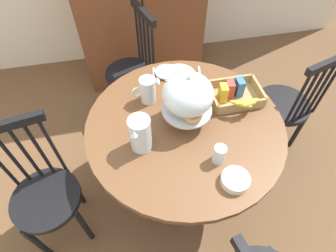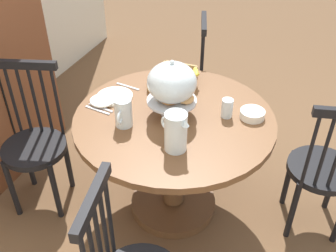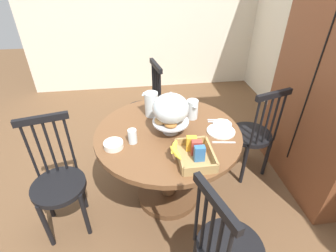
# 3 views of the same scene
# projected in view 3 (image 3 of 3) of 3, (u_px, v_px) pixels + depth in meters

# --- Properties ---
(ground_plane) EXTENTS (10.00, 10.00, 0.00)m
(ground_plane) POSITION_uv_depth(u_px,v_px,m) (161.00, 190.00, 2.46)
(ground_plane) COLOR brown
(wall_left) EXTENTS (0.06, 4.32, 2.60)m
(wall_left) POSITION_uv_depth(u_px,v_px,m) (165.00, 4.00, 3.78)
(wall_left) COLOR silver
(wall_left) RESTS_ON ground_plane
(dining_table) EXTENTS (1.15, 1.15, 0.74)m
(dining_table) POSITION_uv_depth(u_px,v_px,m) (168.00, 153.00, 2.12)
(dining_table) COLOR brown
(dining_table) RESTS_ON ground_plane
(windsor_chair_near_window) EXTENTS (0.41, 0.41, 0.97)m
(windsor_chair_near_window) POSITION_uv_depth(u_px,v_px,m) (59.00, 184.00, 1.92)
(windsor_chair_near_window) COLOR black
(windsor_chair_near_window) RESTS_ON ground_plane
(windsor_chair_by_cabinet) EXTENTS (0.42, 0.42, 0.97)m
(windsor_chair_by_cabinet) POSITION_uv_depth(u_px,v_px,m) (226.00, 250.00, 1.49)
(windsor_chair_by_cabinet) COLOR black
(windsor_chair_by_cabinet) RESTS_ON ground_plane
(windsor_chair_facing_door) EXTENTS (0.42, 0.42, 0.97)m
(windsor_chair_facing_door) POSITION_uv_depth(u_px,v_px,m) (252.00, 136.00, 2.44)
(windsor_chair_facing_door) COLOR black
(windsor_chair_facing_door) RESTS_ON ground_plane
(windsor_chair_far_side) EXTENTS (0.41, 0.41, 0.97)m
(windsor_chair_far_side) POSITION_uv_depth(u_px,v_px,m) (145.00, 110.00, 2.85)
(windsor_chair_far_side) COLOR black
(windsor_chair_far_side) RESTS_ON ground_plane
(pastry_stand_with_dome) EXTENTS (0.28, 0.28, 0.34)m
(pastry_stand_with_dome) POSITION_uv_depth(u_px,v_px,m) (171.00, 110.00, 1.88)
(pastry_stand_with_dome) COLOR silver
(pastry_stand_with_dome) RESTS_ON dining_table
(orange_juice_pitcher) EXTENTS (0.12, 0.18, 0.21)m
(orange_juice_pitcher) POSITION_uv_depth(u_px,v_px,m) (152.00, 105.00, 2.15)
(orange_juice_pitcher) COLOR silver
(orange_juice_pitcher) RESTS_ON dining_table
(milk_pitcher) EXTENTS (0.18, 0.10, 0.17)m
(milk_pitcher) POSITION_uv_depth(u_px,v_px,m) (192.00, 110.00, 2.13)
(milk_pitcher) COLOR silver
(milk_pitcher) RESTS_ON dining_table
(cereal_basket) EXTENTS (0.32, 0.30, 0.12)m
(cereal_basket) POSITION_uv_depth(u_px,v_px,m) (193.00, 153.00, 1.70)
(cereal_basket) COLOR tan
(cereal_basket) RESTS_ON dining_table
(china_plate_large) EXTENTS (0.22, 0.22, 0.01)m
(china_plate_large) POSITION_uv_depth(u_px,v_px,m) (221.00, 131.00, 1.99)
(china_plate_large) COLOR white
(china_plate_large) RESTS_ON dining_table
(china_plate_small) EXTENTS (0.15, 0.15, 0.01)m
(china_plate_small) POSITION_uv_depth(u_px,v_px,m) (222.00, 124.00, 2.05)
(china_plate_small) COLOR white
(china_plate_small) RESTS_ON china_plate_large
(cereal_bowl) EXTENTS (0.14, 0.14, 0.04)m
(cereal_bowl) POSITION_uv_depth(u_px,v_px,m) (114.00, 145.00, 1.82)
(cereal_bowl) COLOR white
(cereal_bowl) RESTS_ON dining_table
(drinking_glass) EXTENTS (0.06, 0.06, 0.11)m
(drinking_glass) POSITION_uv_depth(u_px,v_px,m) (132.00, 136.00, 1.85)
(drinking_glass) COLOR silver
(drinking_glass) RESTS_ON dining_table
(table_knife) EXTENTS (0.04, 0.17, 0.01)m
(table_knife) POSITION_uv_depth(u_px,v_px,m) (218.00, 122.00, 2.11)
(table_knife) COLOR silver
(table_knife) RESTS_ON dining_table
(dinner_fork) EXTENTS (0.04, 0.17, 0.01)m
(dinner_fork) POSITION_uv_depth(u_px,v_px,m) (218.00, 120.00, 2.13)
(dinner_fork) COLOR silver
(dinner_fork) RESTS_ON dining_table
(soup_spoon) EXTENTS (0.04, 0.17, 0.01)m
(soup_spoon) POSITION_uv_depth(u_px,v_px,m) (224.00, 142.00, 1.87)
(soup_spoon) COLOR silver
(soup_spoon) RESTS_ON dining_table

